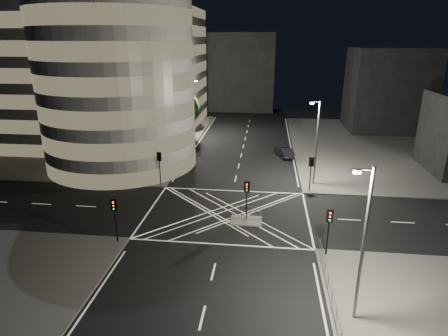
# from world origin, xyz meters

# --- Properties ---
(ground) EXTENTS (120.00, 120.00, 0.00)m
(ground) POSITION_xyz_m (0.00, 0.00, 0.00)
(ground) COLOR black
(ground) RESTS_ON ground
(sidewalk_far_left) EXTENTS (42.00, 42.00, 0.15)m
(sidewalk_far_left) POSITION_xyz_m (-29.00, 27.00, 0.07)
(sidewalk_far_left) COLOR #565351
(sidewalk_far_left) RESTS_ON ground
(sidewalk_far_right) EXTENTS (42.00, 42.00, 0.15)m
(sidewalk_far_right) POSITION_xyz_m (29.00, 27.00, 0.07)
(sidewalk_far_right) COLOR #565351
(sidewalk_far_right) RESTS_ON ground
(central_island) EXTENTS (3.00, 2.00, 0.15)m
(central_island) POSITION_xyz_m (2.00, -1.50, 0.07)
(central_island) COLOR slate
(central_island) RESTS_ON ground
(office_tower_curved) EXTENTS (30.00, 29.00, 27.20)m
(office_tower_curved) POSITION_xyz_m (-20.74, 18.74, 12.65)
(office_tower_curved) COLOR #9B9893
(office_tower_curved) RESTS_ON sidewalk_far_left
(office_block_rear) EXTENTS (24.00, 16.00, 22.00)m
(office_block_rear) POSITION_xyz_m (-22.00, 42.00, 11.15)
(office_block_rear) COLOR #9B9893
(office_block_rear) RESTS_ON sidewalk_far_left
(building_right_far) EXTENTS (14.00, 12.00, 15.00)m
(building_right_far) POSITION_xyz_m (26.00, 40.00, 7.65)
(building_right_far) COLOR black
(building_right_far) RESTS_ON sidewalk_far_right
(building_far_end) EXTENTS (18.00, 8.00, 18.00)m
(building_far_end) POSITION_xyz_m (-4.00, 58.00, 9.00)
(building_far_end) COLOR black
(building_far_end) RESTS_ON ground
(tree_a) EXTENTS (4.09, 4.09, 6.84)m
(tree_a) POSITION_xyz_m (-10.50, 9.00, 4.63)
(tree_a) COLOR black
(tree_a) RESTS_ON sidewalk_far_left
(tree_b) EXTENTS (5.29, 5.29, 7.62)m
(tree_b) POSITION_xyz_m (-10.50, 15.00, 4.73)
(tree_b) COLOR black
(tree_b) RESTS_ON sidewalk_far_left
(tree_c) EXTENTS (4.53, 4.53, 7.07)m
(tree_c) POSITION_xyz_m (-10.50, 21.00, 4.61)
(tree_c) COLOR black
(tree_c) RESTS_ON sidewalk_far_left
(tree_d) EXTENTS (5.48, 5.48, 8.56)m
(tree_d) POSITION_xyz_m (-10.50, 27.00, 5.55)
(tree_d) COLOR black
(tree_d) RESTS_ON sidewalk_far_left
(tree_e) EXTENTS (4.18, 4.18, 6.90)m
(tree_e) POSITION_xyz_m (-10.50, 33.00, 4.64)
(tree_e) COLOR black
(tree_e) RESTS_ON sidewalk_far_left
(traffic_signal_fl) EXTENTS (0.55, 0.22, 4.00)m
(traffic_signal_fl) POSITION_xyz_m (-8.80, 6.80, 2.91)
(traffic_signal_fl) COLOR black
(traffic_signal_fl) RESTS_ON sidewalk_far_left
(traffic_signal_nl) EXTENTS (0.55, 0.22, 4.00)m
(traffic_signal_nl) POSITION_xyz_m (-8.80, -6.80, 2.91)
(traffic_signal_nl) COLOR black
(traffic_signal_nl) RESTS_ON sidewalk_near_left
(traffic_signal_fr) EXTENTS (0.55, 0.22, 4.00)m
(traffic_signal_fr) POSITION_xyz_m (8.80, 6.80, 2.91)
(traffic_signal_fr) COLOR black
(traffic_signal_fr) RESTS_ON sidewalk_far_right
(traffic_signal_nr) EXTENTS (0.55, 0.22, 4.00)m
(traffic_signal_nr) POSITION_xyz_m (8.80, -6.80, 2.91)
(traffic_signal_nr) COLOR black
(traffic_signal_nr) RESTS_ON sidewalk_near_right
(traffic_signal_island) EXTENTS (0.55, 0.22, 4.00)m
(traffic_signal_island) POSITION_xyz_m (2.00, -1.50, 2.91)
(traffic_signal_island) COLOR black
(traffic_signal_island) RESTS_ON central_island
(street_lamp_left_near) EXTENTS (1.25, 0.25, 10.00)m
(street_lamp_left_near) POSITION_xyz_m (-9.44, 12.00, 5.54)
(street_lamp_left_near) COLOR slate
(street_lamp_left_near) RESTS_ON sidewalk_far_left
(street_lamp_left_far) EXTENTS (1.25, 0.25, 10.00)m
(street_lamp_left_far) POSITION_xyz_m (-9.44, 30.00, 5.54)
(street_lamp_left_far) COLOR slate
(street_lamp_left_far) RESTS_ON sidewalk_far_left
(street_lamp_right_far) EXTENTS (1.25, 0.25, 10.00)m
(street_lamp_right_far) POSITION_xyz_m (9.44, 9.00, 5.54)
(street_lamp_right_far) COLOR slate
(street_lamp_right_far) RESTS_ON sidewalk_far_right
(street_lamp_right_near) EXTENTS (1.25, 0.25, 10.00)m
(street_lamp_right_near) POSITION_xyz_m (9.44, -14.00, 5.54)
(street_lamp_right_near) COLOR slate
(street_lamp_right_near) RESTS_ON sidewalk_near_right
(railing_near_right) EXTENTS (0.06, 11.70, 1.10)m
(railing_near_right) POSITION_xyz_m (8.30, -12.15, 0.70)
(railing_near_right) COLOR slate
(railing_near_right) RESTS_ON sidewalk_near_right
(railing_island_south) EXTENTS (2.80, 0.06, 1.10)m
(railing_island_south) POSITION_xyz_m (2.00, -2.40, 0.70)
(railing_island_south) COLOR slate
(railing_island_south) RESTS_ON central_island
(railing_island_north) EXTENTS (2.80, 0.06, 1.10)m
(railing_island_north) POSITION_xyz_m (2.00, -0.60, 0.70)
(railing_island_north) COLOR slate
(railing_island_north) RESTS_ON central_island
(sedan) EXTENTS (2.98, 4.86, 1.51)m
(sedan) POSITION_xyz_m (6.38, 20.04, 0.76)
(sedan) COLOR black
(sedan) RESTS_ON ground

